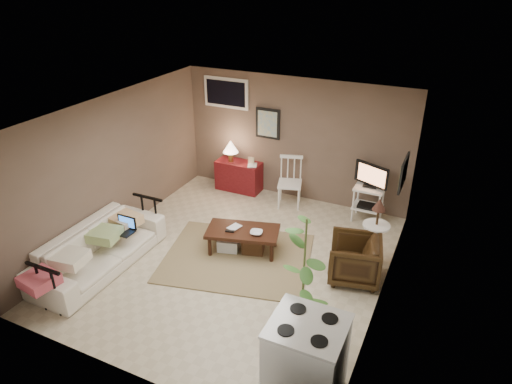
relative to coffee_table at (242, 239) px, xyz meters
The scene contains 20 objects.
floor 0.36m from the coffee_table, 88.34° to the right, with size 5.00×5.00×0.00m, color #C1B293.
art_back 2.57m from the coffee_table, 103.81° to the left, with size 0.50×0.03×0.60m, color black.
art_right 2.69m from the coffee_table, 19.26° to the left, with size 0.03×0.60×0.45m, color black.
window 3.14m from the coffee_table, 123.18° to the left, with size 0.96×0.03×0.60m, color white.
rug 0.31m from the coffee_table, 88.09° to the right, with size 2.28×1.82×0.02m, color #8E7953.
coffee_table is the anchor object (origin of this frame).
sofa 2.22m from the coffee_table, 144.01° to the right, with size 2.23×0.65×0.87m, color silver.
sofa_pillows 2.35m from the coffee_table, 138.13° to the right, with size 0.43×2.12×0.15m, color beige, non-canonical shape.
sofa_end_rails 2.12m from the coffee_table, 141.96° to the right, with size 0.60×2.23×0.75m, color black, non-canonical shape.
laptop 1.85m from the coffee_table, 149.81° to the right, with size 0.34×0.25×0.23m.
red_console 2.30m from the coffee_table, 118.88° to the left, with size 0.92×0.41×1.07m.
spindle_chair 1.85m from the coffee_table, 86.96° to the left, with size 0.54×0.54×0.97m.
tv_stand 2.49m from the coffee_table, 49.94° to the left, with size 0.63×0.42×1.10m.
side_table 2.12m from the coffee_table, 17.77° to the left, with size 0.41×0.41×1.11m.
armchair 1.81m from the coffee_table, ahead, with size 0.72×0.67×0.74m, color black.
potted_plant 2.14m from the coffee_table, 42.12° to the right, with size 0.43×0.43×1.73m.
stove 2.88m from the coffee_table, 49.83° to the right, with size 0.77×0.72×1.01m.
bowl 0.37m from the coffee_table, ahead, with size 0.20×0.05×0.20m, color black.
book_table 0.36m from the coffee_table, behind, with size 0.16×0.02×0.22m, color black.
book_console 2.16m from the coffee_table, 113.59° to the left, with size 0.18×0.02×0.24m, color black.
Camera 1 is at (2.84, -5.28, 4.23)m, focal length 32.00 mm.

